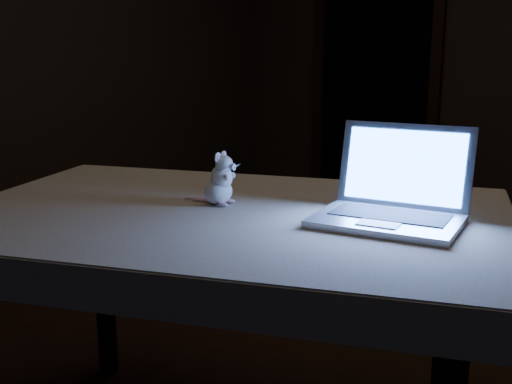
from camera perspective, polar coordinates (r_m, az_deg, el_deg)
The scene contains 6 objects.
floor at distance 2.67m, azimuth 6.60°, elevation -15.85°, with size 5.00×5.00×0.00m, color black.
doorway at distance 5.07m, azimuth 10.58°, elevation 10.29°, with size 1.06×0.36×2.13m, color black, non-canonical shape.
table at distance 2.02m, azimuth -2.42°, elevation -12.97°, with size 1.49×0.96×0.80m, color black, non-canonical shape.
tablecloth at distance 1.88m, azimuth 0.79°, elevation -3.30°, with size 1.60×1.07×0.11m, color beige, non-canonical shape.
laptop at distance 1.73m, azimuth 11.70°, elevation 1.26°, with size 0.38×0.33×0.26m, color #B9BABF, non-canonical shape.
plush_mouse at distance 1.93m, azimuth -3.39°, elevation 1.22°, with size 0.12×0.12×0.16m, color white, non-canonical shape.
Camera 1 is at (1.16, -2.03, 1.28)m, focal length 45.00 mm.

